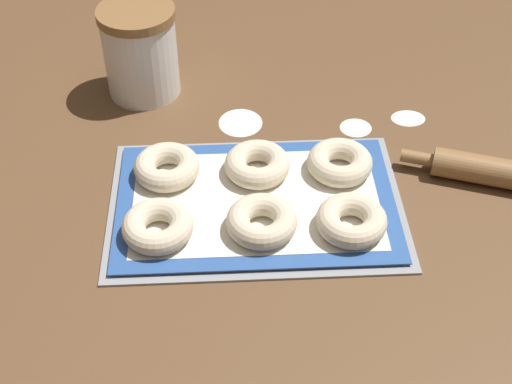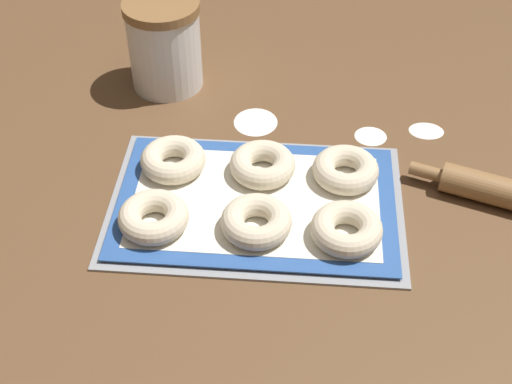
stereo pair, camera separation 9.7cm
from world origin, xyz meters
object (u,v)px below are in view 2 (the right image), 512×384
object	(u,v)px
bagel_front_left	(154,217)
bagel_back_center	(262,165)
bagel_back_right	(346,170)
bagel_back_left	(173,160)
flour_canister	(165,44)
baking_tray	(256,204)
bagel_front_center	(259,221)
bagel_front_right	(347,229)

from	to	relation	value
bagel_front_left	bagel_back_center	bearing A→B (deg)	40.59
bagel_back_right	bagel_back_center	bearing A→B (deg)	179.15
bagel_front_left	bagel_back_center	xyz separation A→B (m)	(0.15, 0.13, 0.00)
bagel_back_left	flour_canister	world-z (taller)	flour_canister
baking_tray	bagel_front_center	world-z (taller)	bagel_front_center
bagel_front_left	bagel_front_right	size ratio (longest dim) A/B	1.00
bagel_front_right	flour_canister	distance (m)	0.49
baking_tray	bagel_front_left	bearing A→B (deg)	-156.00
bagel_back_right	flour_canister	world-z (taller)	flour_canister
flour_canister	bagel_front_left	bearing A→B (deg)	-83.31
bagel_front_left	bagel_back_right	distance (m)	0.30
bagel_front_left	bagel_front_center	distance (m)	0.15
bagel_back_left	flour_canister	distance (m)	0.26
bagel_back_center	bagel_front_left	bearing A→B (deg)	-139.41
flour_canister	bagel_back_right	bearing A→B (deg)	-37.96
bagel_front_left	bagel_front_center	world-z (taller)	same
bagel_front_right	flour_canister	bearing A→B (deg)	130.37
bagel_front_center	bagel_back_center	xyz separation A→B (m)	(-0.00, 0.12, 0.00)
bagel_back_right	bagel_front_center	bearing A→B (deg)	-135.77
bagel_front_left	bagel_back_right	world-z (taller)	same
bagel_front_left	bagel_back_center	size ratio (longest dim) A/B	1.00
baking_tray	bagel_front_center	size ratio (longest dim) A/B	4.32
baking_tray	bagel_front_right	size ratio (longest dim) A/B	4.32
bagel_back_left	bagel_back_center	xyz separation A→B (m)	(0.14, -0.00, 0.00)
bagel_front_center	bagel_back_center	world-z (taller)	same
bagel_front_center	bagel_back_right	size ratio (longest dim) A/B	1.00
bagel_front_right	bagel_back_center	size ratio (longest dim) A/B	1.00
bagel_front_right	bagel_back_right	size ratio (longest dim) A/B	1.00
bagel_back_left	bagel_back_center	bearing A→B (deg)	-0.29
baking_tray	bagel_back_right	xyz separation A→B (m)	(0.13, 0.06, 0.02)
bagel_front_center	flour_canister	size ratio (longest dim) A/B	0.63
bagel_back_right	flour_canister	xyz separation A→B (m)	(-0.32, 0.25, 0.05)
baking_tray	bagel_front_right	bearing A→B (deg)	-26.26
bagel_back_center	bagel_back_right	bearing A→B (deg)	-0.85
bagel_front_right	bagel_back_left	bearing A→B (deg)	154.32
bagel_front_center	bagel_back_left	world-z (taller)	same
bagel_back_left	bagel_front_left	bearing A→B (deg)	-93.43
bagel_front_right	bagel_back_left	world-z (taller)	same
bagel_back_right	flour_canister	distance (m)	0.41
bagel_front_center	bagel_front_right	world-z (taller)	same
bagel_front_center	bagel_front_right	distance (m)	0.12
baking_tray	bagel_back_left	world-z (taller)	bagel_back_left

